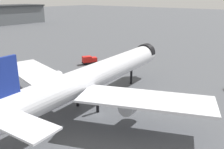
# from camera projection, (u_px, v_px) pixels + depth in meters

# --- Properties ---
(ground) EXTENTS (900.00, 900.00, 0.00)m
(ground) POSITION_uv_depth(u_px,v_px,m) (98.00, 114.00, 54.04)
(ground) COLOR #4C4F54
(airliner_near_gate) EXTENTS (61.72, 56.15, 16.06)m
(airliner_near_gate) POSITION_uv_depth(u_px,v_px,m) (93.00, 77.00, 56.25)
(airliner_near_gate) COLOR silver
(airliner_near_gate) RESTS_ON ground
(service_truck_front) EXTENTS (5.94, 4.60, 3.00)m
(service_truck_front) POSITION_uv_depth(u_px,v_px,m) (89.00, 60.00, 93.15)
(service_truck_front) COLOR black
(service_truck_front) RESTS_ON ground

